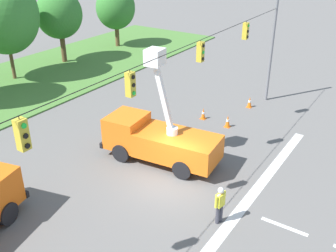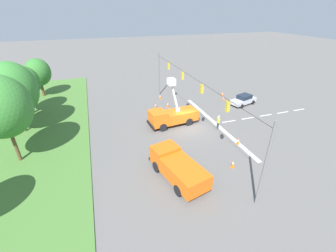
{
  "view_description": "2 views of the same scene",
  "coord_description": "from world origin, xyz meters",
  "views": [
    {
      "loc": [
        -13.54,
        -8.89,
        11.15
      ],
      "look_at": [
        2.2,
        1.55,
        1.83
      ],
      "focal_mm": 42.0,
      "sensor_mm": 36.0,
      "label": 1
    },
    {
      "loc": [
        -22.76,
        10.5,
        13.51
      ],
      "look_at": [
        -0.71,
        3.04,
        1.16
      ],
      "focal_mm": 24.0,
      "sensor_mm": 36.0,
      "label": 2
    }
  ],
  "objects": [
    {
      "name": "traffic_cone_mid_right",
      "position": [
        7.5,
        2.26,
        0.38
      ],
      "size": [
        0.36,
        0.36,
        0.76
      ],
      "color": "orange",
      "rests_on": "ground"
    },
    {
      "name": "traffic_cone_near_bucket",
      "position": [
        -8.52,
        -0.82,
        0.4
      ],
      "size": [
        0.36,
        0.36,
        0.8
      ],
      "color": "orange",
      "rests_on": "ground"
    },
    {
      "name": "traffic_cone_lane_edge_b",
      "position": [
        7.29,
        0.37,
        0.41
      ],
      "size": [
        0.36,
        0.36,
        0.81
      ],
      "color": "orange",
      "rests_on": "ground"
    },
    {
      "name": "road_worker",
      "position": [
        -1.25,
        -3.35,
        1.0
      ],
      "size": [
        0.64,
        0.31,
        1.77
      ],
      "color": "#383842",
      "rests_on": "ground"
    },
    {
      "name": "utility_truck_support_near",
      "position": [
        -8.24,
        4.73,
        1.21
      ],
      "size": [
        6.66,
        3.85,
        2.18
      ],
      "color": "orange",
      "rests_on": "ground"
    },
    {
      "name": "traffic_cone_mid_left",
      "position": [
        11.0,
        0.47,
        0.4
      ],
      "size": [
        0.36,
        0.36,
        0.8
      ],
      "color": "orange",
      "rests_on": "ground"
    },
    {
      "name": "signal_gantry",
      "position": [
        0.03,
        -0.0,
        4.58
      ],
      "size": [
        26.2,
        0.33,
        7.2
      ],
      "color": "slate",
      "rests_on": "ground"
    },
    {
      "name": "tree_east_end",
      "position": [
        18.54,
        18.96,
        4.1
      ],
      "size": [
        4.24,
        3.95,
        6.33
      ],
      "color": "brown",
      "rests_on": "ground"
    },
    {
      "name": "traffic_cone_lane_edge_a",
      "position": [
        8.84,
        -10.02,
        0.37
      ],
      "size": [
        0.36,
        0.36,
        0.75
      ],
      "color": "orange",
      "rests_on": "ground"
    },
    {
      "name": "sedan_silver",
      "position": [
        4.48,
        -11.13,
        0.79
      ],
      "size": [
        2.9,
        4.62,
        1.56
      ],
      "color": "#B7B7BC",
      "rests_on": "ground"
    },
    {
      "name": "tree_east",
      "position": [
        5.57,
        19.32,
        5.35
      ],
      "size": [
        5.53,
        5.34,
        8.47
      ],
      "color": "brown",
      "rests_on": "ground"
    },
    {
      "name": "ground_plane",
      "position": [
        0.0,
        0.0,
        0.0
      ],
      "size": [
        200.0,
        200.0,
        0.0
      ],
      "primitive_type": "plane",
      "color": "#605E5B"
    },
    {
      "name": "traffic_cone_foreground_left",
      "position": [
        -5.19,
        -3.68,
        0.38
      ],
      "size": [
        0.36,
        0.36,
        0.77
      ],
      "color": "orange",
      "rests_on": "ground"
    },
    {
      "name": "lane_markings",
      "position": [
        0.0,
        -5.29,
        0.0
      ],
      "size": [
        17.6,
        15.25,
        0.01
      ],
      "color": "silver",
      "rests_on": "ground"
    },
    {
      "name": "utility_truck_bucket_lift",
      "position": [
        1.54,
        1.73,
        1.33
      ],
      "size": [
        2.96,
        6.58,
        6.15
      ],
      "color": "orange",
      "rests_on": "ground"
    },
    {
      "name": "traffic_cone_foreground_right",
      "position": [
        7.29,
        -9.36,
        0.28
      ],
      "size": [
        0.36,
        0.36,
        0.59
      ],
      "color": "orange",
      "rests_on": "ground"
    },
    {
      "name": "grass_verge",
      "position": [
        0.0,
        18.0,
        0.05
      ],
      "size": [
        56.0,
        12.0,
        0.1
      ],
      "primitive_type": "cube",
      "color": "#477533",
      "rests_on": "ground"
    },
    {
      "name": "tree_centre",
      "position": [
        -0.9,
        18.57,
        5.76
      ],
      "size": [
        5.3,
        5.05,
        8.61
      ],
      "color": "brown",
      "rests_on": "ground"
    },
    {
      "name": "tree_far_east",
      "position": [
        11.3,
        19.43,
        4.48
      ],
      "size": [
        4.37,
        3.89,
        6.69
      ],
      "color": "brown",
      "rests_on": "ground"
    }
  ]
}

